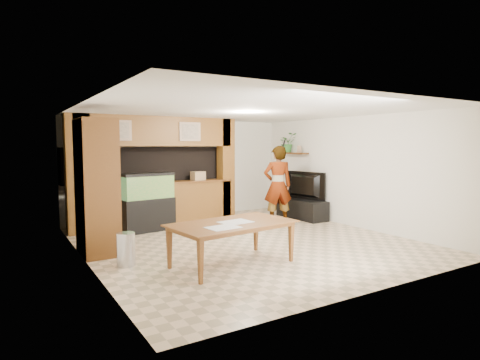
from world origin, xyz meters
TOP-DOWN VIEW (x-y plane):
  - floor at (0.00, 0.00)m, footprint 6.50×6.50m
  - ceiling at (0.00, 0.00)m, footprint 6.50×6.50m
  - wall_back at (0.00, 3.25)m, footprint 6.00×0.00m
  - wall_left at (-3.00, 0.00)m, footprint 0.00×6.50m
  - wall_right at (3.00, 0.00)m, footprint 0.00×6.50m
  - partition at (-0.95, 2.64)m, footprint 4.20×0.99m
  - wall_clock at (-2.97, 1.00)m, footprint 0.05×0.25m
  - wall_shelf at (2.85, 1.95)m, footprint 0.25×0.90m
  - pantry_cabinet at (-2.70, 0.60)m, footprint 0.60×0.97m
  - trash_can at (-2.49, -0.40)m, footprint 0.29×0.29m
  - aquarium at (-1.34, 1.95)m, footprint 1.18×0.44m
  - tv_stand at (2.65, 1.38)m, footprint 0.55×1.50m
  - television at (2.65, 1.38)m, footprint 0.40×1.27m
  - photo_frame at (2.85, 1.76)m, footprint 0.04×0.14m
  - potted_plant at (2.82, 2.24)m, footprint 0.57×0.51m
  - person at (1.59, 1.03)m, footprint 0.81×0.66m
  - microphone at (1.64, 0.87)m, footprint 0.04×0.10m
  - dining_table at (-1.01, -1.28)m, footprint 2.08×1.32m
  - newspaper_a at (-1.33, -1.52)m, footprint 0.52×0.40m
  - newspaper_b at (-0.95, -1.25)m, footprint 0.55×0.43m
  - counter_box at (0.15, 2.45)m, footprint 0.37×0.28m

SIDE VIEW (x-z plane):
  - floor at x=0.00m, z-range 0.00..0.00m
  - tv_stand at x=2.65m, z-range 0.00..0.50m
  - trash_can at x=-2.49m, z-range 0.00..0.54m
  - dining_table at x=-1.01m, z-range 0.00..0.69m
  - aquarium at x=-1.34m, z-range -0.01..1.29m
  - newspaper_a at x=-1.33m, z-range 0.69..0.70m
  - newspaper_b at x=-0.95m, z-range 0.69..0.70m
  - television at x=2.65m, z-range 0.50..1.23m
  - person at x=1.59m, z-range 0.00..1.91m
  - counter_box at x=0.15m, z-range 1.04..1.26m
  - pantry_cabinet at x=-2.70m, z-range 0.00..2.38m
  - wall_back at x=0.00m, z-range -1.70..4.30m
  - wall_left at x=-3.00m, z-range -1.95..4.55m
  - wall_right at x=3.00m, z-range -1.95..4.55m
  - partition at x=-0.95m, z-range 0.01..2.61m
  - wall_shelf at x=2.85m, z-range 1.68..1.72m
  - photo_frame at x=2.85m, z-range 1.72..1.91m
  - wall_clock at x=-2.97m, z-range 1.77..2.02m
  - microphone at x=1.64m, z-range 1.87..2.04m
  - potted_plant at x=2.82m, z-range 1.72..2.27m
  - ceiling at x=0.00m, z-range 2.60..2.60m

